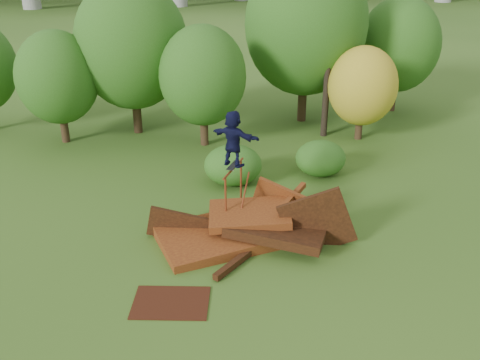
{
  "coord_description": "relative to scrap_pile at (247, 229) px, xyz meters",
  "views": [
    {
      "loc": [
        -2.87,
        -11.77,
        7.9
      ],
      "look_at": [
        -0.8,
        2.0,
        1.6
      ],
      "focal_mm": 40.0,
      "sensor_mm": 36.0,
      "label": 1
    }
  ],
  "objects": [
    {
      "name": "skater",
      "position": [
        -0.24,
        0.98,
        2.39
      ],
      "size": [
        1.46,
        1.35,
        1.63
      ],
      "primitive_type": "imported",
      "rotation": [
        0.0,
        0.0,
        2.44
      ],
      "color": "black",
      "rests_on": "skateboard"
    },
    {
      "name": "shrub_right",
      "position": [
        3.39,
        4.2,
        0.28
      ],
      "size": [
        1.83,
        1.68,
        1.3
      ],
      "primitive_type": "ellipsoid",
      "color": "#274D14",
      "rests_on": "ground"
    },
    {
      "name": "grind_rail",
      "position": [
        -0.24,
        0.99,
        0.86
      ],
      "size": [
        0.82,
        1.48,
        1.87
      ],
      "color": "maroon",
      "rests_on": "ground"
    },
    {
      "name": "tree_2",
      "position": [
        -0.5,
        7.99,
        2.55
      ],
      "size": [
        3.5,
        3.5,
        4.93
      ],
      "color": "black",
      "rests_on": "ground"
    },
    {
      "name": "flat_plate",
      "position": [
        -2.25,
        -2.62,
        -0.35
      ],
      "size": [
        1.99,
        1.57,
        0.03
      ],
      "primitive_type": "cube",
      "rotation": [
        0.0,
        0.0,
        -0.17
      ],
      "color": "#38170C",
      "rests_on": "ground"
    },
    {
      "name": "tree_3",
      "position": [
        4.34,
        10.57,
        4.07
      ],
      "size": [
        5.47,
        5.47,
        7.58
      ],
      "color": "black",
      "rests_on": "ground"
    },
    {
      "name": "ground",
      "position": [
        0.7,
        -1.34,
        -0.37
      ],
      "size": [
        240.0,
        240.0,
        0.0
      ],
      "primitive_type": "plane",
      "color": "#2D5116",
      "rests_on": "ground"
    },
    {
      "name": "tree_1",
      "position": [
        -3.3,
        10.01,
        3.49
      ],
      "size": [
        4.74,
        4.74,
        6.59
      ],
      "color": "black",
      "rests_on": "ground"
    },
    {
      "name": "skateboard",
      "position": [
        -0.24,
        0.98,
        1.56
      ],
      "size": [
        0.49,
        0.71,
        0.07
      ],
      "rotation": [
        0.0,
        0.0,
        1.09
      ],
      "color": "black",
      "rests_on": "grind_rail"
    },
    {
      "name": "utility_pole",
      "position": [
        4.77,
        8.34,
        4.63
      ],
      "size": [
        1.4,
        0.28,
        9.85
      ],
      "color": "black",
      "rests_on": "ground"
    },
    {
      "name": "tree_5",
      "position": [
        9.23,
        11.49,
        2.89
      ],
      "size": [
        3.93,
        3.93,
        5.52
      ],
      "color": "black",
      "rests_on": "ground"
    },
    {
      "name": "tree_0",
      "position": [
        -6.32,
        9.21,
        2.4
      ],
      "size": [
        3.32,
        3.32,
        4.68
      ],
      "color": "black",
      "rests_on": "ground"
    },
    {
      "name": "shrub_left",
      "position": [
        0.14,
        3.92,
        0.34
      ],
      "size": [
        2.03,
        1.87,
        1.4
      ],
      "primitive_type": "ellipsoid",
      "color": "#274D14",
      "rests_on": "ground"
    },
    {
      "name": "tree_4",
      "position": [
        6.12,
        7.71,
        1.95
      ],
      "size": [
        2.88,
        2.88,
        3.98
      ],
      "color": "black",
      "rests_on": "ground"
    },
    {
      "name": "scrap_pile",
      "position": [
        0.0,
        0.0,
        0.0
      ],
      "size": [
        5.92,
        3.66,
        2.26
      ],
      "color": "#511F0E",
      "rests_on": "ground"
    }
  ]
}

